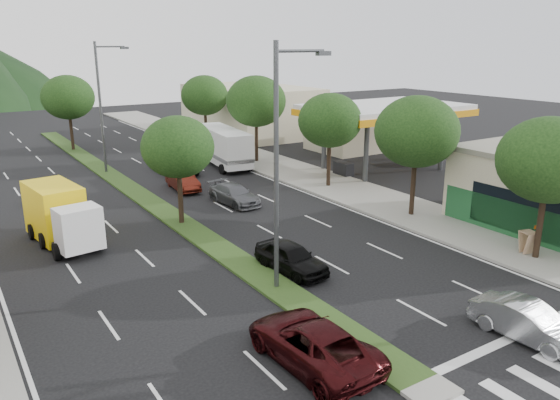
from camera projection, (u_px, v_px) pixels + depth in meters
ground at (419, 386)px, 16.38m from camera, size 160.00×160.00×0.00m
sidewalk_right at (294, 172)px, 43.04m from camera, size 5.00×90.00×0.15m
median at (126, 186)px, 38.95m from camera, size 1.60×56.00×0.12m
gas_canopy at (385, 112)px, 42.73m from camera, size 12.20×8.20×5.25m
bldg_right_far at (251, 110)px, 61.32m from camera, size 10.00×16.00×5.20m
tree_r_a at (549, 160)px, 24.51m from camera, size 4.60×4.60×6.63m
tree_r_b at (417, 132)px, 30.91m from camera, size 4.80×4.80×6.94m
tree_r_c at (330, 120)px, 37.44m from camera, size 4.40×4.40×6.48m
tree_r_d at (256, 101)px, 45.39m from camera, size 5.00×5.00×7.17m
tree_r_e at (205, 95)px, 53.54m from camera, size 4.60×4.60×6.71m
tree_med_near at (178, 147)px, 29.67m from camera, size 4.00×4.00×6.02m
tree_med_far at (68, 97)px, 50.49m from camera, size 4.80×4.80×6.94m
streetlight_near at (281, 157)px, 21.39m from camera, size 2.60×0.25×10.00m
streetlight_mid at (103, 101)px, 41.56m from camera, size 2.60×0.25×10.00m
sedan_silver at (529, 322)px, 18.74m from camera, size 1.65×4.08×1.32m
suv_maroon at (313, 343)px, 17.37m from camera, size 2.56×5.21×1.42m
car_queue_a at (291, 258)px, 24.34m from camera, size 1.98×4.06×1.34m
car_queue_b at (234, 194)px, 34.67m from camera, size 2.16×4.41×1.23m
car_queue_c at (183, 180)px, 37.97m from camera, size 1.74×4.11×1.32m
car_queue_d at (177, 164)px, 42.86m from camera, size 2.58×5.23×1.43m
box_truck at (60, 217)px, 27.75m from camera, size 2.90×6.15×2.93m
motorhome at (223, 146)px, 45.14m from camera, size 3.39×8.24×3.07m
a_frame_sign at (528, 240)px, 26.10m from camera, size 0.83×0.90×1.47m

